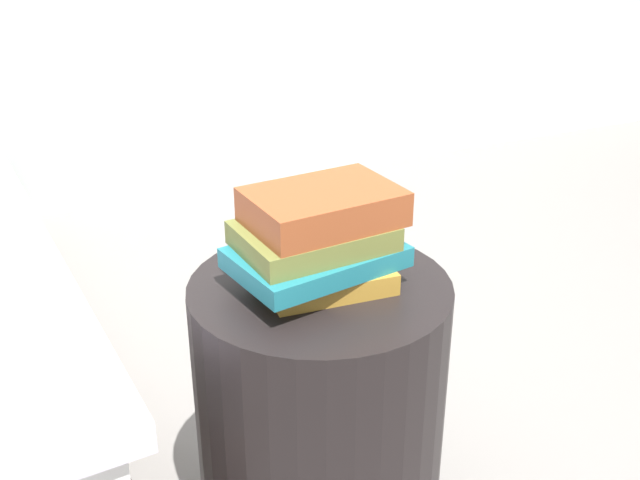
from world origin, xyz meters
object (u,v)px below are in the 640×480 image
book_rust (323,207)px  book_olive (313,236)px  side_table (320,415)px  book_ochre (323,273)px  book_teal (317,258)px

book_rust → book_olive: bearing=178.0°
side_table → book_ochre: size_ratio=2.62×
side_table → book_ochre: 0.31m
book_teal → book_ochre: bearing=17.5°
book_teal → book_olive: bearing=91.7°
side_table → book_ochre: bearing=29.1°
side_table → book_teal: 0.34m
book_ochre → book_teal: size_ratio=0.77×
side_table → book_teal: size_ratio=2.01×
book_olive → side_table: bearing=-36.7°
side_table → book_olive: 0.38m
side_table → book_ochre: book_ochre is taller
book_teal → book_rust: 0.09m
book_ochre → book_rust: bearing=75.1°
book_ochre → book_teal: bearing=-148.3°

